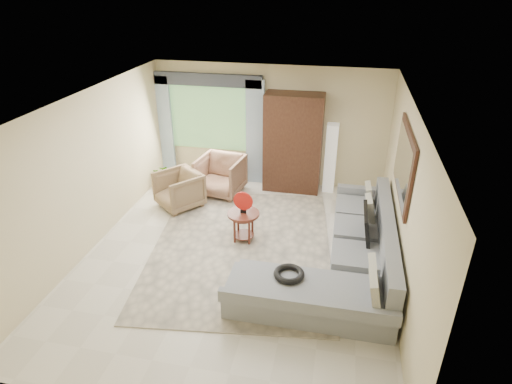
% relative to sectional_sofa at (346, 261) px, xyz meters
% --- Properties ---
extents(ground, '(6.00, 6.00, 0.00)m').
position_rel_sectional_sofa_xyz_m(ground, '(-1.78, 0.18, -0.28)').
color(ground, silver).
rests_on(ground, ground).
extents(area_rug, '(3.47, 4.34, 0.02)m').
position_rel_sectional_sofa_xyz_m(area_rug, '(-1.76, 0.42, -0.27)').
color(area_rug, '#BBAD94').
rests_on(area_rug, ground).
extents(sectional_sofa, '(2.30, 3.46, 0.90)m').
position_rel_sectional_sofa_xyz_m(sectional_sofa, '(0.00, 0.00, 0.00)').
color(sectional_sofa, gray).
rests_on(sectional_sofa, ground).
extents(tv_screen, '(0.14, 0.74, 0.48)m').
position_rel_sectional_sofa_xyz_m(tv_screen, '(0.27, 0.44, 0.44)').
color(tv_screen, black).
rests_on(tv_screen, sectional_sofa).
extents(garden_hose, '(0.43, 0.43, 0.09)m').
position_rel_sectional_sofa_xyz_m(garden_hose, '(-0.78, -0.84, 0.26)').
color(garden_hose, black).
rests_on(garden_hose, sectional_sofa).
extents(coffee_table, '(0.56, 0.56, 0.56)m').
position_rel_sectional_sofa_xyz_m(coffee_table, '(-1.78, 0.66, 0.01)').
color(coffee_table, '#472013').
rests_on(coffee_table, ground).
extents(red_disc, '(0.34, 0.05, 0.34)m').
position_rel_sectional_sofa_xyz_m(red_disc, '(-1.78, 0.66, 0.50)').
color(red_disc, red).
rests_on(red_disc, coffee_table).
extents(armchair_left, '(1.12, 1.13, 0.74)m').
position_rel_sectional_sofa_xyz_m(armchair_left, '(-3.34, 1.61, 0.09)').
color(armchair_left, '#886A4A').
rests_on(armchair_left, ground).
extents(armchair_right, '(1.01, 1.03, 0.83)m').
position_rel_sectional_sofa_xyz_m(armchair_right, '(-2.68, 2.34, 0.13)').
color(armchair_right, '#9F7157').
rests_on(armchair_right, ground).
extents(potted_plant, '(0.46, 0.40, 0.50)m').
position_rel_sectional_sofa_xyz_m(potted_plant, '(-4.01, 2.45, -0.03)').
color(potted_plant, '#999999').
rests_on(potted_plant, ground).
extents(armoire, '(1.20, 0.55, 2.10)m').
position_rel_sectional_sofa_xyz_m(armoire, '(-1.23, 2.90, 0.77)').
color(armoire, black).
rests_on(armoire, ground).
extents(floor_lamp, '(0.24, 0.24, 1.50)m').
position_rel_sectional_sofa_xyz_m(floor_lamp, '(-0.43, 2.96, 0.47)').
color(floor_lamp, silver).
rests_on(floor_lamp, ground).
extents(window, '(1.80, 0.04, 1.40)m').
position_rel_sectional_sofa_xyz_m(window, '(-3.13, 3.15, 1.12)').
color(window, '#669E59').
rests_on(window, wall_back).
extents(curtain_left, '(0.40, 0.08, 2.30)m').
position_rel_sectional_sofa_xyz_m(curtain_left, '(-4.18, 3.06, 0.87)').
color(curtain_left, '#9EB7CC').
rests_on(curtain_left, ground).
extents(curtain_right, '(0.40, 0.08, 2.30)m').
position_rel_sectional_sofa_xyz_m(curtain_right, '(-2.08, 3.06, 0.87)').
color(curtain_right, '#9EB7CC').
rests_on(curtain_right, ground).
extents(valance, '(2.40, 0.12, 0.26)m').
position_rel_sectional_sofa_xyz_m(valance, '(-3.13, 3.08, 1.97)').
color(valance, '#1E232D').
rests_on(valance, wall_back).
extents(wall_mirror, '(0.05, 1.70, 1.05)m').
position_rel_sectional_sofa_xyz_m(wall_mirror, '(0.68, 0.53, 1.47)').
color(wall_mirror, black).
rests_on(wall_mirror, wall_right).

